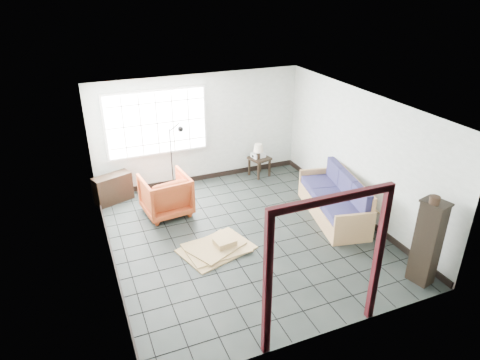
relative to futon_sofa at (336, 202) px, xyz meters
name	(u,v)px	position (x,y,z in m)	size (l,w,h in m)	color
ground	(245,235)	(-2.04, 0.04, -0.34)	(5.50, 5.50, 0.00)	black
room_shell	(245,155)	(-2.04, 0.07, 1.34)	(5.02, 5.52, 2.61)	#AFB5AE
window_panel	(157,123)	(-3.04, 2.74, 1.26)	(2.32, 0.08, 1.52)	silver
doorway_trim	(328,252)	(-2.04, -2.66, 1.04)	(1.80, 0.08, 2.20)	#340B10
futon_sofa	(336,202)	(0.00, 0.00, 0.00)	(1.22, 2.24, 0.94)	#A16D49
armchair	(166,193)	(-3.23, 1.48, 0.14)	(0.93, 0.87, 0.96)	brown
side_table	(259,161)	(-0.63, 2.44, 0.07)	(0.56, 0.56, 0.50)	black
table_lamp	(258,149)	(-0.70, 2.36, 0.43)	(0.29, 0.29, 0.39)	black
projector	(258,155)	(-0.65, 2.47, 0.21)	(0.34, 0.29, 0.11)	silver
floor_lamp	(177,156)	(-2.72, 2.43, 0.53)	(0.50, 0.32, 1.63)	black
console_shelf	(113,188)	(-4.19, 2.44, -0.02)	(0.88, 0.59, 0.64)	black
tall_shelf	(428,242)	(0.11, -2.32, 0.42)	(0.40, 0.47, 1.49)	black
pot	(435,200)	(0.03, -2.34, 1.20)	(0.18, 0.18, 0.12)	black
open_box	(354,218)	(0.11, -0.48, -0.15)	(0.99, 0.67, 0.51)	#9C794B
cardboard_pile	(217,247)	(-2.70, -0.20, -0.29)	(1.47, 1.23, 0.18)	#9C794B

